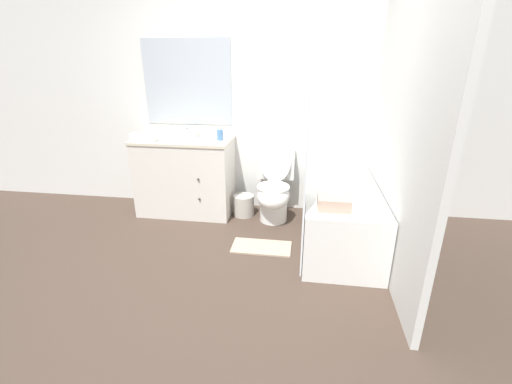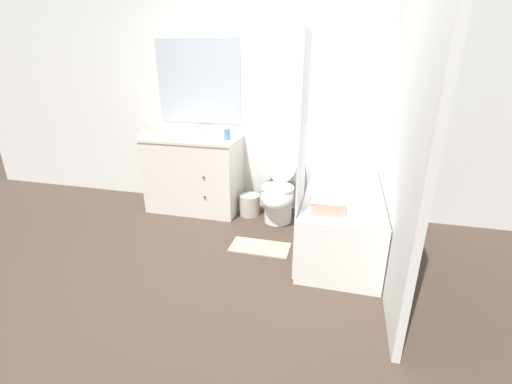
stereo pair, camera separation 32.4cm
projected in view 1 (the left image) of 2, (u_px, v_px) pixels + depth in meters
name	position (u px, v px, depth m)	size (l,w,h in m)	color
ground_plane	(225.00, 283.00, 2.78)	(14.00, 14.00, 0.00)	#47382D
wall_back	(254.00, 102.00, 3.85)	(8.00, 0.06, 2.50)	silver
wall_right	(395.00, 117.00, 2.90)	(0.05, 2.62, 2.50)	silver
vanity_cabinet	(186.00, 175.00, 3.97)	(1.09, 0.59, 0.88)	silver
sink_faucet	(189.00, 132.00, 3.99)	(0.14, 0.12, 0.12)	silver
toilet	(274.00, 189.00, 3.80)	(0.42, 0.67, 0.87)	white
bathtub	(340.00, 214.00, 3.35)	(0.68, 1.51, 0.57)	white
shower_curtain	(307.00, 160.00, 2.73)	(0.01, 0.46, 1.89)	white
wastebasket	(244.00, 205.00, 3.98)	(0.24, 0.24, 0.24)	#B7B2A8
tissue_box	(192.00, 133.00, 3.91)	(0.13, 0.12, 0.11)	white
soap_dispenser	(220.00, 135.00, 3.72)	(0.07, 0.07, 0.14)	#4C7AB2
hand_towel_folded	(144.00, 137.00, 3.68)	(0.27, 0.13, 0.09)	white
bath_towel_folded	(334.00, 203.00, 2.77)	(0.26, 0.20, 0.10)	tan
bath_mat	(261.00, 247.00, 3.31)	(0.57, 0.29, 0.02)	tan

